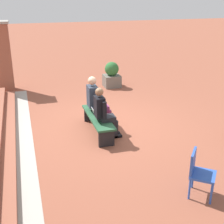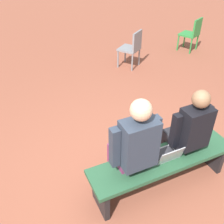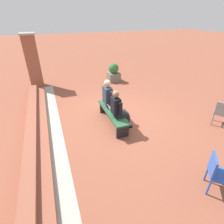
% 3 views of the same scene
% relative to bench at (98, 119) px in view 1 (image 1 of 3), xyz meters
% --- Properties ---
extents(ground_plane, '(60.00, 60.00, 0.00)m').
position_rel_bench_xyz_m(ground_plane, '(0.32, -0.22, -0.35)').
color(ground_plane, brown).
extents(concrete_strip, '(8.38, 0.40, 0.01)m').
position_rel_bench_xyz_m(concrete_strip, '(0.00, 1.82, -0.35)').
color(concrete_strip, '#A8A399').
rests_on(concrete_strip, ground).
extents(brick_steps, '(7.58, 0.60, 0.30)m').
position_rel_bench_xyz_m(brick_steps, '(0.00, 2.37, -0.23)').
color(brick_steps, '#93513D').
rests_on(brick_steps, ground).
extents(brick_pillar_right_of_steps, '(0.64, 0.64, 2.44)m').
position_rel_bench_xyz_m(brick_pillar_right_of_steps, '(4.45, 2.30, 0.88)').
color(brick_pillar_right_of_steps, '#93513D').
rests_on(brick_pillar_right_of_steps, ground).
extents(bench, '(1.80, 0.44, 0.45)m').
position_rel_bench_xyz_m(bench, '(0.00, 0.00, 0.00)').
color(bench, '#285638').
rests_on(bench, ground).
extents(person_student, '(0.51, 0.64, 1.29)m').
position_rel_bench_xyz_m(person_student, '(-0.34, -0.06, 0.34)').
color(person_student, '#232328').
rests_on(person_student, ground).
extents(person_adult, '(0.56, 0.71, 1.37)m').
position_rel_bench_xyz_m(person_adult, '(0.38, -0.07, 0.37)').
color(person_adult, '#7F2D5B').
rests_on(person_adult, ground).
extents(laptop, '(0.32, 0.29, 0.21)m').
position_rel_bench_xyz_m(laptop, '(-0.03, 0.01, 0.15)').
color(laptop, '#9EA0A5').
rests_on(laptop, bench).
extents(plastic_chair_far_right, '(0.59, 0.59, 0.84)m').
position_rel_bench_xyz_m(plastic_chair_far_right, '(-3.03, -1.03, 0.13)').
color(plastic_chair_far_right, '#2D56B7').
rests_on(plastic_chair_far_right, ground).
extents(planter, '(0.60, 0.60, 0.94)m').
position_rel_bench_xyz_m(planter, '(3.83, -1.50, 0.08)').
color(planter, '#6B665B').
rests_on(planter, ground).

